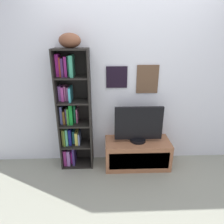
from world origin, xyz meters
TOP-DOWN VIEW (x-y plane):
  - ground at (0.00, 0.00)m, footprint 5.20×5.20m
  - back_wall at (0.00, 1.13)m, footprint 4.80×0.08m
  - bookshelf at (-0.79, 0.99)m, footprint 0.45×0.29m
  - football at (-0.74, 0.96)m, footprint 0.32×0.25m
  - tv_stand at (0.13, 0.89)m, footprint 0.92×0.41m
  - television at (0.13, 0.89)m, footprint 0.67×0.22m

SIDE VIEW (x-z plane):
  - ground at x=0.00m, z-range -0.04..0.00m
  - tv_stand at x=0.13m, z-range 0.00..0.40m
  - television at x=0.13m, z-range 0.39..0.91m
  - bookshelf at x=-0.79m, z-range -0.02..1.64m
  - back_wall at x=0.00m, z-range 0.00..2.59m
  - football at x=-0.74m, z-range 1.66..1.84m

